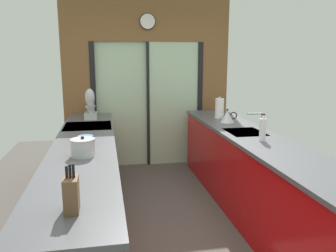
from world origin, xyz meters
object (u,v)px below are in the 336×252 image
mixing_bowl (86,140)px  stand_mixer (90,107)px  knife_block (71,194)px  soap_bottle_far (263,129)px  stock_pot (83,147)px  oven_range (90,161)px  paper_towel_roll (219,108)px  kettle (227,116)px

mixing_bowl → stand_mixer: size_ratio=0.36×
mixing_bowl → knife_block: 1.53m
stand_mixer → soap_bottle_far: bearing=-42.9°
stock_pot → mixing_bowl: bearing=90.0°
oven_range → paper_towel_roll: paper_towel_roll is taller
mixing_bowl → kettle: size_ratio=0.58×
knife_block → paper_towel_roll: bearing=56.2°
kettle → soap_bottle_far: bearing=-90.1°
knife_block → stock_pot: size_ratio=1.31×
mixing_bowl → stock_pot: stock_pot is taller
stand_mixer → soap_bottle_far: (1.78, -1.65, -0.04)m
knife_block → stand_mixer: size_ratio=0.66×
stand_mixer → paper_towel_roll: 1.81m
mixing_bowl → paper_towel_roll: (1.78, 1.14, 0.09)m
mixing_bowl → oven_range: bearing=91.1°
mixing_bowl → kettle: (1.78, 0.83, 0.03)m
knife_block → stock_pot: (-0.00, 1.09, -0.02)m
paper_towel_roll → kettle: bearing=-89.7°
soap_bottle_far → paper_towel_roll: 1.34m
stock_pot → paper_towel_roll: size_ratio=0.69×
oven_range → knife_block: bearing=-89.6°
kettle → soap_bottle_far: 1.03m
oven_range → kettle: bearing=-3.3°
mixing_bowl → paper_towel_roll: paper_towel_roll is taller
mixing_bowl → knife_block: bearing=-90.0°
mixing_bowl → stand_mixer: (0.00, 1.45, 0.12)m
mixing_bowl → stock_pot: (0.00, -0.43, 0.03)m
soap_bottle_far → paper_towel_roll: bearing=90.0°
oven_range → paper_towel_roll: bearing=6.6°
mixing_bowl → soap_bottle_far: size_ratio=0.54×
knife_block → stock_pot: bearing=90.0°
oven_range → mixing_bowl: bearing=-88.9°
mixing_bowl → stock_pot: 0.43m
oven_range → soap_bottle_far: 2.21m
paper_towel_roll → soap_bottle_far: bearing=-90.0°
oven_range → knife_block: (0.02, -2.45, 0.57)m
oven_range → stock_pot: size_ratio=4.37×
knife_block → stand_mixer: stand_mixer is taller
mixing_bowl → soap_bottle_far: 1.79m
paper_towel_roll → stand_mixer: bearing=170.2°
stock_pot → soap_bottle_far: 1.79m
knife_block → paper_towel_roll: paper_towel_roll is taller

